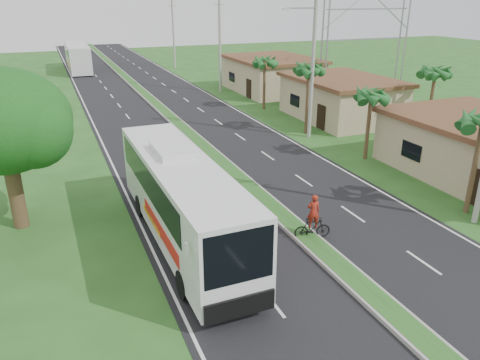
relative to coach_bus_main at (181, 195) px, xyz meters
name	(u,v)px	position (x,y,z in m)	size (l,w,h in m)	color
ground	(353,281)	(5.20, -5.61, -2.27)	(180.00, 180.00, 0.00)	#27501D
road_asphalt	(197,142)	(5.20, 14.39, -2.26)	(14.00, 160.00, 0.02)	black
median_strip	(197,141)	(5.20, 14.39, -2.16)	(1.20, 160.00, 0.18)	gray
lane_edge_left	(107,153)	(-1.50, 14.39, -2.27)	(0.12, 160.00, 0.01)	silver
lane_edge_right	(277,133)	(11.90, 14.39, -2.27)	(0.12, 160.00, 0.01)	silver
shop_mid	(341,98)	(19.20, 16.39, -0.41)	(7.60, 10.60, 3.67)	tan
shop_far	(272,74)	(19.20, 30.39, -0.34)	(8.60, 11.60, 3.82)	tan
palm_verge_b	(371,95)	(14.60, 6.39, 2.09)	(2.40, 2.40, 5.05)	#473321
palm_verge_c	(309,69)	(14.00, 13.39, 2.86)	(2.40, 2.40, 5.85)	#473321
palm_verge_d	(265,61)	(14.50, 22.39, 2.28)	(2.40, 2.40, 5.25)	#473321
palm_behind_shop	(435,72)	(22.70, 9.39, 2.67)	(2.40, 2.40, 5.65)	#473321
shade_tree	(0,125)	(-6.91, 4.41, 2.76)	(6.30, 6.00, 7.54)	#473321
utility_pole_b	(313,55)	(13.67, 12.39, 3.99)	(3.20, 0.28, 12.00)	gray
utility_pole_c	(220,40)	(13.70, 32.39, 3.41)	(1.60, 0.28, 11.00)	gray
utility_pole_d	(173,31)	(13.70, 52.39, 3.16)	(1.60, 0.28, 10.50)	gray
billboard_lattice	(366,31)	(27.20, 24.39, 4.56)	(10.18, 1.18, 12.07)	gray
coach_bus_main	(181,195)	(0.00, 0.00, 0.00)	(2.85, 12.78, 4.12)	silver
coach_bus_far	(78,56)	(0.00, 55.30, -0.14)	(2.93, 12.90, 3.75)	silver
motorcyclist	(313,223)	(5.48, -2.01, -1.49)	(1.75, 0.82, 2.17)	black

